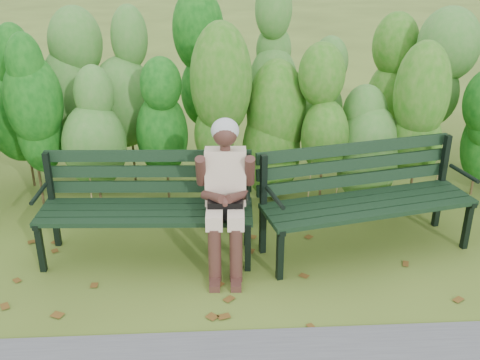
{
  "coord_description": "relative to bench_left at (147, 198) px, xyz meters",
  "views": [
    {
      "loc": [
        -0.28,
        -4.54,
        2.91
      ],
      "look_at": [
        0.0,
        0.35,
        0.75
      ],
      "focal_mm": 42.0,
      "sensor_mm": 36.0,
      "label": 1
    }
  ],
  "objects": [
    {
      "name": "ground",
      "position": [
        0.89,
        -0.34,
        -0.59
      ],
      "size": [
        80.0,
        80.0,
        0.0
      ],
      "primitive_type": "plane",
      "color": "#3E4C19"
    },
    {
      "name": "hedge_band",
      "position": [
        0.89,
        1.53,
        0.67
      ],
      "size": [
        11.04,
        1.67,
        2.42
      ],
      "color": "#47381E",
      "rests_on": "ground"
    },
    {
      "name": "leaf_litter",
      "position": [
        0.83,
        -0.29,
        -0.59
      ],
      "size": [
        6.0,
        2.18,
        0.01
      ],
      "color": "#573914",
      "rests_on": "ground"
    },
    {
      "name": "bench_left",
      "position": [
        0.0,
        0.0,
        0.0
      ],
      "size": [
        2.04,
        0.75,
        1.0
      ],
      "color": "black",
      "rests_on": "ground"
    },
    {
      "name": "bench_right",
      "position": [
        2.1,
        0.02,
        0.02
      ],
      "size": [
        2.16,
        1.12,
        1.03
      ],
      "color": "black",
      "rests_on": "ground"
    },
    {
      "name": "seated_woman",
      "position": [
        0.74,
        -0.24,
        0.21
      ],
      "size": [
        0.55,
        0.8,
        1.4
      ],
      "color": "beige",
      "rests_on": "ground"
    }
  ]
}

